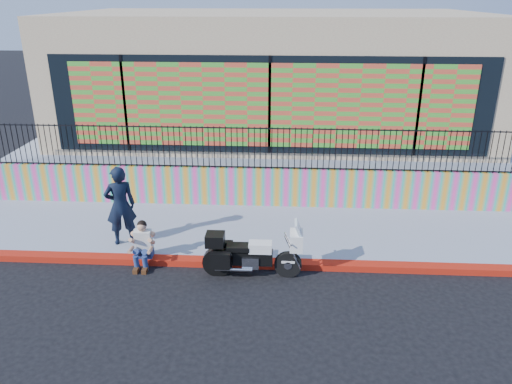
{
  "coord_description": "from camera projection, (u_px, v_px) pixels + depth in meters",
  "views": [
    {
      "loc": [
        0.44,
        -10.01,
        5.84
      ],
      "look_at": [
        -0.22,
        1.2,
        1.36
      ],
      "focal_mm": 35.0,
      "sensor_mm": 36.0,
      "label": 1
    }
  ],
  "objects": [
    {
      "name": "mural_wall",
      "position": [
        268.0,
        187.0,
        14.22
      ],
      "size": [
        16.0,
        0.2,
        1.1
      ],
      "primitive_type": "cube",
      "color": "#F13F9D",
      "rests_on": "sidewalk"
    },
    {
      "name": "sidewalk",
      "position": [
        265.0,
        231.0,
        12.97
      ],
      "size": [
        16.0,
        3.0,
        0.15
      ],
      "primitive_type": "cube",
      "color": "#8C96A8",
      "rests_on": "ground"
    },
    {
      "name": "storefront_building",
      "position": [
        273.0,
        71.0,
        17.8
      ],
      "size": [
        14.0,
        8.06,
        4.0
      ],
      "color": "tan",
      "rests_on": "elevated_platform"
    },
    {
      "name": "metal_fence",
      "position": [
        268.0,
        148.0,
        13.8
      ],
      "size": [
        15.8,
        0.04,
        1.2
      ],
      "primitive_type": null,
      "color": "black",
      "rests_on": "mural_wall"
    },
    {
      "name": "ground",
      "position": [
        262.0,
        266.0,
        11.47
      ],
      "size": [
        90.0,
        90.0,
        0.0
      ],
      "primitive_type": "plane",
      "color": "black",
      "rests_on": "ground"
    },
    {
      "name": "police_motorcycle",
      "position": [
        251.0,
        253.0,
        10.89
      ],
      "size": [
        2.15,
        0.71,
        1.34
      ],
      "color": "black",
      "rests_on": "ground"
    },
    {
      "name": "elevated_platform",
      "position": [
        273.0,
        141.0,
        18.98
      ],
      "size": [
        16.0,
        10.0,
        1.25
      ],
      "primitive_type": "cube",
      "color": "#8C96A8",
      "rests_on": "ground"
    },
    {
      "name": "police_officer",
      "position": [
        120.0,
        206.0,
        11.89
      ],
      "size": [
        0.84,
        0.72,
        1.96
      ],
      "primitive_type": "imported",
      "rotation": [
        0.0,
        0.0,
        3.55
      ],
      "color": "black",
      "rests_on": "sidewalk"
    },
    {
      "name": "red_curb",
      "position": [
        262.0,
        263.0,
        11.44
      ],
      "size": [
        16.0,
        0.3,
        0.15
      ],
      "primitive_type": "cube",
      "color": "#AD1E0C",
      "rests_on": "ground"
    },
    {
      "name": "seated_man",
      "position": [
        142.0,
        249.0,
        11.31
      ],
      "size": [
        0.54,
        0.71,
        1.06
      ],
      "color": "navy",
      "rests_on": "ground"
    }
  ]
}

